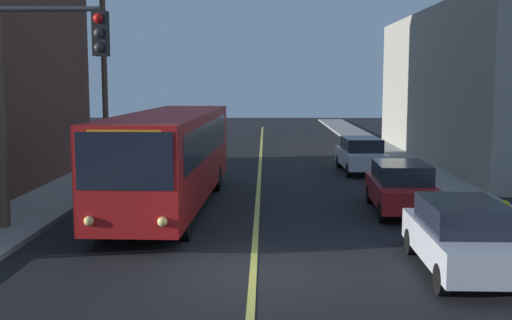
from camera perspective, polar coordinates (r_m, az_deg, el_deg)
ground_plane at (r=14.25m, az=-0.27°, el=-10.20°), size 120.00×120.00×0.00m
sidewalk_left at (r=25.12m, az=-16.59°, el=-2.73°), size 2.50×90.00×0.15m
sidewalk_right at (r=24.96m, az=17.11°, el=-2.81°), size 2.50×90.00×0.15m
lane_stripe_center at (r=28.91m, az=0.32°, el=-1.31°), size 0.16×60.00×0.01m
city_bus at (r=21.21m, az=-7.67°, el=0.49°), size 2.97×12.22×3.20m
parked_car_silver at (r=14.81m, az=18.05°, el=-6.51°), size 1.91×4.44×1.62m
parked_car_red at (r=21.06m, az=12.91°, el=-2.35°), size 1.97×4.47×1.62m
parked_car_white at (r=29.97m, az=9.44°, el=0.51°), size 1.94×4.45×1.62m
utility_pole_mid at (r=31.91m, az=-13.52°, el=9.22°), size 2.40×0.28×9.75m
traffic_signal_left_corner at (r=15.52m, az=-20.76°, el=6.89°), size 3.75×0.48×6.00m
fire_hydrant at (r=18.75m, az=21.47°, el=-4.63°), size 0.44×0.26×0.84m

